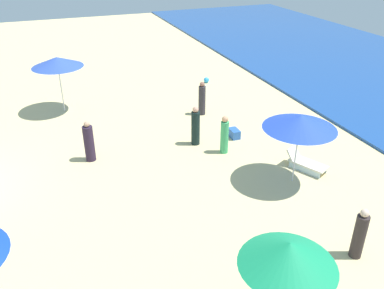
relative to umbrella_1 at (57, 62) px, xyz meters
name	(u,v)px	position (x,y,z in m)	size (l,w,h in m)	color
umbrella_1	(57,62)	(0.00, 0.00, 0.00)	(2.33, 2.33, 2.64)	silver
umbrella_2	(300,122)	(9.24, 6.80, -0.16)	(2.42, 2.42, 2.49)	silver
lounge_chair_2_0	(306,163)	(8.72, 7.68, -2.16)	(1.58, 1.17, 0.67)	silver
umbrella_4	(289,254)	(14.51, 2.94, 0.06)	(1.86, 1.86, 2.75)	silver
beachgoer_0	(225,135)	(6.52, 5.45, -1.68)	(0.43, 0.43, 1.54)	#40AD69
beachgoer_1	(359,235)	(12.99, 6.30, -1.70)	(0.45, 0.45, 1.52)	#32292A
beachgoer_2	(196,127)	(5.46, 4.66, -1.64)	(0.48, 0.48, 1.64)	black
beachgoer_3	(202,99)	(2.73, 6.05, -1.66)	(0.46, 0.46, 1.60)	#312D34
beachgoer_4	(89,143)	(5.26, 0.48, -1.68)	(0.39, 0.39, 1.60)	#2C1F34
beach_ball_0	(206,80)	(-1.36, 7.99, -2.26)	(0.31, 0.31, 0.31)	#2B99DD
cooler_box_1	(234,133)	(5.49, 6.39, -2.23)	(0.57, 0.34, 0.37)	#2C5FB4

